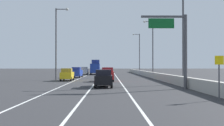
# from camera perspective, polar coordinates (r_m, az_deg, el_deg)

# --- Properties ---
(ground_plane) EXTENTS (320.00, 320.00, 0.00)m
(ground_plane) POSITION_cam_1_polar(r_m,az_deg,el_deg) (66.10, -0.57, -2.63)
(ground_plane) COLOR #2D2D30
(lane_stripe_left) EXTENTS (0.16, 130.00, 0.00)m
(lane_stripe_left) POSITION_cam_1_polar(r_m,az_deg,el_deg) (57.35, -6.06, -2.93)
(lane_stripe_left) COLOR silver
(lane_stripe_left) RESTS_ON ground_plane
(lane_stripe_center) EXTENTS (0.16, 130.00, 0.00)m
(lane_stripe_center) POSITION_cam_1_polar(r_m,az_deg,el_deg) (57.13, -2.56, -2.94)
(lane_stripe_center) COLOR silver
(lane_stripe_center) RESTS_ON ground_plane
(lane_stripe_right) EXTENTS (0.16, 130.00, 0.00)m
(lane_stripe_right) POSITION_cam_1_polar(r_m,az_deg,el_deg) (57.13, 0.96, -2.94)
(lane_stripe_right) COLOR silver
(lane_stripe_right) RESTS_ON ground_plane
(jersey_barrier_right) EXTENTS (0.60, 120.00, 1.10)m
(jersey_barrier_right) POSITION_cam_1_polar(r_m,az_deg,el_deg) (42.92, 10.54, -2.96)
(jersey_barrier_right) COLOR #B2ADA3
(jersey_barrier_right) RESTS_ON ground_plane
(overhead_sign_gantry) EXTENTS (4.68, 0.36, 7.50)m
(overhead_sign_gantry) POSITION_cam_1_polar(r_m,az_deg,el_deg) (27.56, 14.10, 4.42)
(overhead_sign_gantry) COLOR #47474C
(overhead_sign_gantry) RESTS_ON ground_plane
(speed_advisory_sign) EXTENTS (0.60, 0.11, 3.00)m
(speed_advisory_sign) POSITION_cam_1_polar(r_m,az_deg,el_deg) (19.24, 22.14, -2.22)
(speed_advisory_sign) COLOR #4C4C51
(speed_advisory_sign) RESTS_ON ground_plane
(lamp_post_right_second) EXTENTS (2.14, 0.44, 11.84)m
(lamp_post_right_second) POSITION_cam_1_polar(r_m,az_deg,el_deg) (34.32, 14.75, 6.73)
(lamp_post_right_second) COLOR #4C4C51
(lamp_post_right_second) RESTS_ON ground_plane
(lamp_post_right_third) EXTENTS (2.14, 0.44, 11.84)m
(lamp_post_right_third) POSITION_cam_1_polar(r_m,az_deg,el_deg) (56.11, 8.58, 3.86)
(lamp_post_right_third) COLOR #4C4C51
(lamp_post_right_third) RESTS_ON ground_plane
(lamp_post_right_fourth) EXTENTS (2.14, 0.44, 11.84)m
(lamp_post_right_fourth) POSITION_cam_1_polar(r_m,az_deg,el_deg) (78.22, 5.79, 2.59)
(lamp_post_right_fourth) COLOR #4C4C51
(lamp_post_right_fourth) RESTS_ON ground_plane
(lamp_post_left_mid) EXTENTS (2.14, 0.44, 11.84)m
(lamp_post_left_mid) POSITION_cam_1_polar(r_m,az_deg,el_deg) (44.31, -11.71, 5.06)
(lamp_post_left_mid) COLOR #4C4C51
(lamp_post_left_mid) RESTS_ON ground_plane
(car_yellow_0) EXTENTS (1.87, 4.24, 1.94)m
(car_yellow_0) POSITION_cam_1_polar(r_m,az_deg,el_deg) (41.53, -9.67, -2.47)
(car_yellow_0) COLOR gold
(car_yellow_0) RESTS_ON ground_plane
(car_red_1) EXTENTS (1.86, 4.26, 2.09)m
(car_red_1) POSITION_cam_1_polar(r_m,az_deg,el_deg) (39.40, -0.96, -2.48)
(car_red_1) COLOR red
(car_red_1) RESTS_ON ground_plane
(car_white_2) EXTENTS (1.83, 4.04, 2.02)m
(car_white_2) POSITION_cam_1_polar(r_m,az_deg,el_deg) (70.85, -5.95, -1.68)
(car_white_2) COLOR white
(car_white_2) RESTS_ON ground_plane
(car_black_3) EXTENTS (1.94, 4.63, 1.89)m
(car_black_3) POSITION_cam_1_polar(r_m,az_deg,el_deg) (28.87, -1.83, -3.33)
(car_black_3) COLOR black
(car_black_3) RESTS_ON ground_plane
(car_blue_4) EXTENTS (1.94, 4.57, 2.06)m
(car_blue_4) POSITION_cam_1_polar(r_m,az_deg,el_deg) (52.15, -7.61, -2.03)
(car_blue_4) COLOR #1E389E
(car_blue_4) RESTS_ON ground_plane
(box_truck) EXTENTS (2.61, 8.89, 3.97)m
(box_truck) POSITION_cam_1_polar(r_m,az_deg,el_deg) (70.89, -3.61, -1.03)
(box_truck) COLOR navy
(box_truck) RESTS_ON ground_plane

